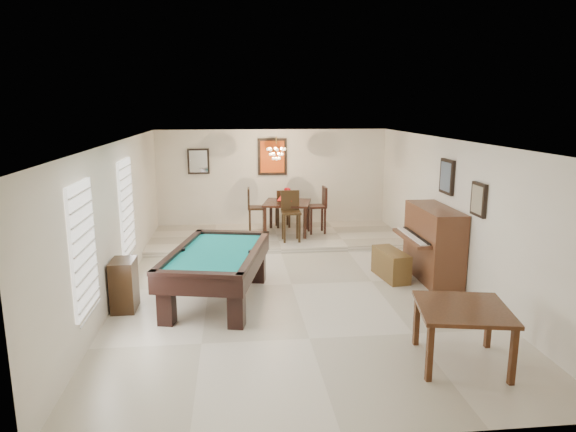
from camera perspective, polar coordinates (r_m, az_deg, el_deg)
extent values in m
cube|color=beige|center=(9.47, 0.39, -7.65)|extent=(6.00, 9.00, 0.02)
cube|color=silver|center=(13.52, -1.76, 4.09)|extent=(6.00, 0.04, 2.60)
cube|color=silver|center=(4.85, 6.51, -10.97)|extent=(6.00, 0.04, 2.60)
cube|color=silver|center=(9.27, -18.36, -0.29)|extent=(0.04, 9.00, 2.60)
cube|color=silver|center=(9.90, 17.93, 0.51)|extent=(0.04, 9.00, 2.60)
cube|color=white|center=(8.93, 0.41, 8.32)|extent=(6.00, 9.00, 0.04)
cube|color=beige|center=(12.54, -1.28, -2.33)|extent=(6.00, 2.50, 0.12)
cube|color=white|center=(7.16, -21.81, -3.27)|extent=(0.06, 1.00, 1.70)
cube|color=white|center=(9.82, -17.51, 1.04)|extent=(0.06, 1.00, 1.70)
cube|color=brown|center=(9.90, 11.36, -5.29)|extent=(0.51, 1.01, 0.54)
cube|color=black|center=(8.62, -17.75, -7.30)|extent=(0.36, 0.55, 0.82)
cube|color=#D84C14|center=(13.41, -1.76, 6.61)|extent=(0.75, 0.06, 0.95)
cube|color=white|center=(13.41, -9.92, 6.00)|extent=(0.55, 0.06, 0.65)
cube|color=slate|center=(10.06, 17.26, 4.20)|extent=(0.06, 0.55, 0.65)
cube|color=gray|center=(8.92, 20.43, 1.72)|extent=(0.06, 0.45, 0.55)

